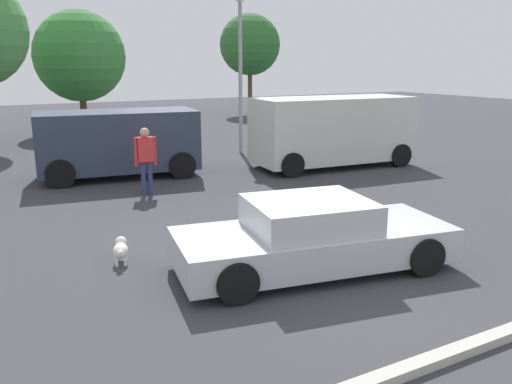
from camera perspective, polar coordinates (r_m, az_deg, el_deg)
name	(u,v)px	position (r m, az deg, el deg)	size (l,w,h in m)	color
ground_plane	(314,272)	(8.92, 6.29, -8.55)	(80.00, 80.00, 0.00)	#38383D
sedan_foreground	(313,237)	(8.84, 6.12, -4.88)	(4.82, 2.52, 1.21)	#B7BABF
dog	(121,249)	(9.48, -14.38, -5.97)	(0.36, 0.64, 0.40)	white
van_white	(333,130)	(17.60, 8.32, 6.67)	(5.39, 2.53, 2.27)	silver
suv_dark	(118,141)	(16.38, -14.63, 5.33)	(4.83, 2.70, 1.98)	#2D384C
pedestrian	(146,155)	(13.96, -11.82, 3.93)	(0.57, 0.27, 1.75)	navy
parking_curb	(458,352)	(6.95, 20.91, -15.77)	(8.12, 0.20, 0.12)	#B7B2A8
light_post_near	(240,43)	(19.99, -1.71, 15.77)	(0.44, 0.44, 5.90)	gray
tree_back_right	(250,45)	(35.75, -0.67, 15.60)	(3.94, 3.94, 6.44)	brown
tree_far_right	(80,56)	(27.84, -18.50, 13.72)	(4.39, 4.39, 5.84)	brown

